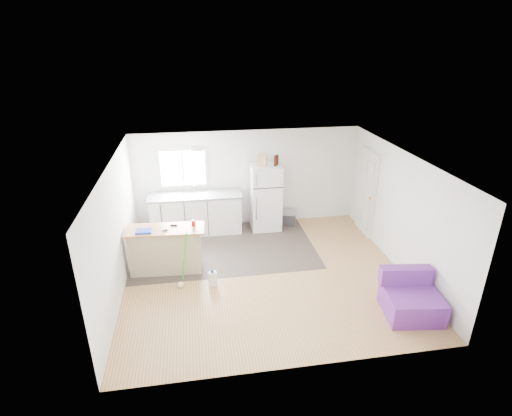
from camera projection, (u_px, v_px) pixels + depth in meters
The scene contains 19 objects.
room at pixel (266, 221), 7.59m from camera, with size 5.51×5.01×2.41m.
vinyl_zone at pixel (224, 247), 9.09m from camera, with size 4.05×2.50×0.00m, color #342C27.
window at pixel (183, 168), 9.48m from camera, with size 1.18×0.06×0.98m.
interior_door at pixel (367, 192), 9.47m from camera, with size 0.11×0.92×2.10m.
ceiling_fixture at pixel (197, 148), 8.04m from camera, with size 0.30×0.30×0.07m, color white.
kitchen_cabinets at pixel (196, 213), 9.64m from camera, with size 2.21×0.71×1.27m.
peninsula at pixel (166, 249), 8.04m from camera, with size 1.57×0.68×0.95m.
refrigerator at pixel (266, 197), 9.75m from camera, with size 0.72×0.69×1.62m.
cooler at pixel (287, 217), 10.18m from camera, with size 0.54×0.44×0.36m.
purple_seat at pixel (411, 299), 6.86m from camera, with size 1.01×0.97×0.74m.
cleaner_jug at pixel (213, 278), 7.67m from camera, with size 0.17×0.13×0.34m.
mop at pixel (182, 276), 7.60m from camera, with size 0.27×0.31×1.17m.
red_cup at pixel (193, 223), 7.96m from camera, with size 0.08×0.08×0.12m, color red.
blue_tray at pixel (144, 231), 7.71m from camera, with size 0.30×0.22×0.04m, color #1232B1.
tool_a at pixel (174, 225), 7.98m from camera, with size 0.14×0.05×0.03m, color black.
tool_b at pixel (165, 230), 7.76m from camera, with size 0.10×0.04×0.03m, color black.
cardboard_box at pixel (262, 160), 9.29m from camera, with size 0.20×0.10×0.30m, color tan.
bottle_left at pixel (275, 161), 9.34m from camera, with size 0.07×0.07×0.25m, color #321409.
bottle_right at pixel (277, 160), 9.41m from camera, with size 0.07×0.07×0.25m, color #321409.
Camera 1 is at (-1.29, -6.76, 4.43)m, focal length 28.00 mm.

